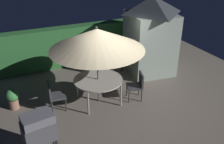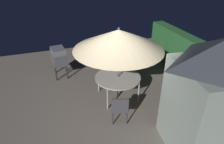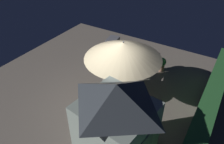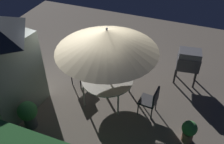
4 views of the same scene
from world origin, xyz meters
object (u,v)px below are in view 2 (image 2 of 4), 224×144
bbq_grill (59,57)px  potted_plant_by_grill (191,101)px  chair_far_side (109,65)px  patio_table (118,78)px  potted_plant_by_shed (113,56)px  garden_shed (213,98)px  patio_umbrella (118,40)px  chair_near_shed (120,107)px

bbq_grill → potted_plant_by_grill: (3.61, 3.42, -0.35)m
chair_far_side → potted_plant_by_grill: size_ratio=1.07×
patio_table → potted_plant_by_grill: (1.54, 1.74, -0.24)m
potted_plant_by_shed → garden_shed: bearing=6.5°
patio_umbrella → chair_near_shed: size_ratio=3.07×
chair_near_shed → potted_plant_by_grill: bearing=80.0°
bbq_grill → potted_plant_by_shed: bbq_grill is taller
potted_plant_by_grill → potted_plant_by_shed: bearing=-165.3°
potted_plant_by_shed → chair_near_shed: bearing=-16.2°
potted_plant_by_grill → chair_far_side: bearing=-150.7°
garden_shed → bbq_grill: 5.57m
patio_table → chair_near_shed: (1.17, -0.37, -0.21)m
patio_umbrella → bbq_grill: bearing=-140.8°
patio_umbrella → potted_plant_by_grill: 2.81m
patio_umbrella → chair_far_side: bearing=174.9°
chair_near_shed → chair_far_side: size_ratio=1.00×
patio_umbrella → bbq_grill: 2.93m
patio_table → potted_plant_by_grill: 2.34m
patio_umbrella → potted_plant_by_shed: 3.08m
patio_umbrella → potted_plant_by_shed: size_ratio=4.20×
patio_umbrella → chair_far_side: size_ratio=3.07×
patio_table → bbq_grill: 2.67m
patio_table → potted_plant_by_grill: potted_plant_by_grill is taller
garden_shed → potted_plant_by_shed: bearing=-173.5°
chair_near_shed → potted_plant_by_shed: 3.80m
chair_far_side → patio_umbrella: bearing=-5.1°
garden_shed → potted_plant_by_grill: 1.53m
chair_far_side → potted_plant_by_grill: (2.89, 1.62, -0.03)m
potted_plant_by_shed → patio_table: bearing=-15.6°
patio_table → chair_near_shed: chair_near_shed is taller
patio_table → potted_plant_by_grill: bearing=48.5°
chair_near_shed → bbq_grill: bearing=-157.9°
potted_plant_by_grill → patio_table: bearing=-131.5°
patio_table → potted_plant_by_shed: (-2.47, 0.69, -0.36)m
potted_plant_by_shed → chair_far_side: bearing=-26.7°
patio_table → patio_umbrella: size_ratio=0.54×
bbq_grill → patio_umbrella: bearing=39.2°
chair_near_shed → potted_plant_by_shed: size_ratio=1.37×
patio_umbrella → potted_plant_by_shed: bearing=164.4°
garden_shed → bbq_grill: garden_shed is taller
garden_shed → potted_plant_by_shed: size_ratio=4.38×
potted_plant_by_grill → bbq_grill: bearing=-136.5°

